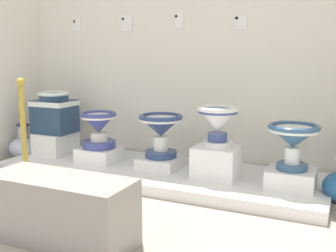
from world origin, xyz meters
name	(u,v)px	position (x,y,z in m)	size (l,w,h in m)	color
wall_back	(182,13)	(1.75, 3.05, 1.50)	(3.69, 0.06, 3.00)	white
display_platform	(158,173)	(1.75, 2.52, 0.05)	(2.96, 0.98, 0.09)	white
plinth_block_leftmost	(56,143)	(0.54, 2.58, 0.20)	(0.32, 0.39, 0.22)	white
antique_toilet_leftmost	(54,111)	(0.54, 2.58, 0.53)	(0.40, 0.32, 0.42)	navy
plinth_block_squat_floral	(99,155)	(1.15, 2.47, 0.16)	(0.36, 0.33, 0.14)	white
antique_toilet_squat_floral	(99,126)	(1.15, 2.47, 0.44)	(0.34, 0.34, 0.34)	#394491
plinth_block_pale_glazed	(161,162)	(1.76, 2.56, 0.14)	(0.36, 0.37, 0.09)	white
antique_toilet_pale_glazed	(161,128)	(1.76, 2.56, 0.45)	(0.40, 0.40, 0.39)	navy
plinth_block_tall_cobalt	(217,162)	(2.32, 2.47, 0.22)	(0.36, 0.33, 0.26)	white
antique_toilet_tall_cobalt	(218,121)	(2.32, 2.47, 0.57)	(0.34, 0.34, 0.33)	white
plinth_block_slender_white	(291,179)	(2.93, 2.46, 0.17)	(0.36, 0.32, 0.14)	white
antique_toilet_slender_white	(293,137)	(2.93, 2.46, 0.49)	(0.39, 0.39, 0.35)	#335981
info_placard_first	(77,25)	(0.53, 3.02, 1.42)	(0.10, 0.01, 0.13)	white
info_placard_second	(127,23)	(1.15, 3.02, 1.42)	(0.13, 0.01, 0.16)	white
info_placard_third	(179,21)	(1.74, 3.02, 1.42)	(0.09, 0.01, 0.15)	white
info_placard_fourth	(241,22)	(2.34, 3.02, 1.39)	(0.12, 0.01, 0.13)	white
decorative_vase_corner	(24,146)	(0.20, 2.47, 0.15)	(0.31, 0.31, 0.39)	navy
stanchion_post_near_left	(26,165)	(1.09, 1.59, 0.28)	(0.25, 0.25, 0.94)	gold
museum_bench	(60,210)	(1.79, 1.13, 0.20)	(0.91, 0.36, 0.40)	gray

